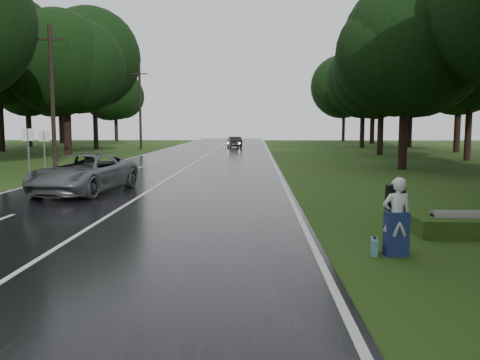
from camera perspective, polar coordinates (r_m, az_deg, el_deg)
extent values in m
plane|color=#274414|center=(13.01, -18.52, -6.49)|extent=(160.00, 160.00, 0.00)
cube|color=black|center=(32.33, -6.22, 1.30)|extent=(12.00, 140.00, 0.04)
cube|color=silver|center=(32.33, -6.22, 1.34)|extent=(0.12, 140.00, 0.01)
imported|color=#535559|center=(21.45, -17.21, 0.71)|extent=(3.55, 6.04, 1.58)
imported|color=black|center=(60.80, -0.65, 4.29)|extent=(2.10, 4.21, 1.33)
imported|color=silver|center=(11.30, 17.29, -3.97)|extent=(0.65, 0.46, 1.70)
cube|color=navy|center=(11.37, 17.23, -5.82)|extent=(0.50, 0.36, 0.95)
cube|color=black|center=(11.48, 17.12, -1.92)|extent=(0.40, 0.24, 0.54)
cube|color=teal|center=(11.40, 14.92, -7.29)|extent=(0.23, 0.50, 0.34)
cylinder|color=slate|center=(14.26, 23.13, -5.57)|extent=(1.22, 0.61, 0.61)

